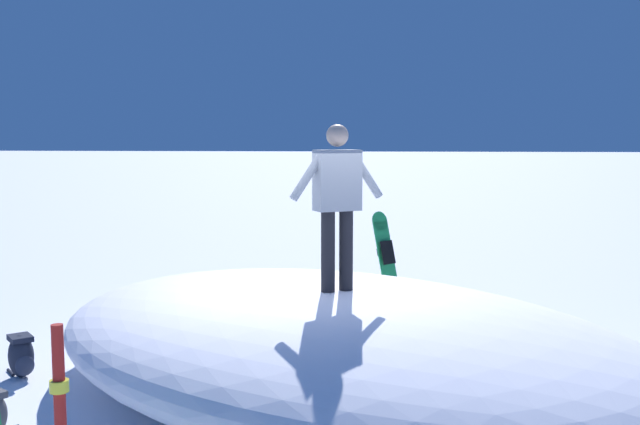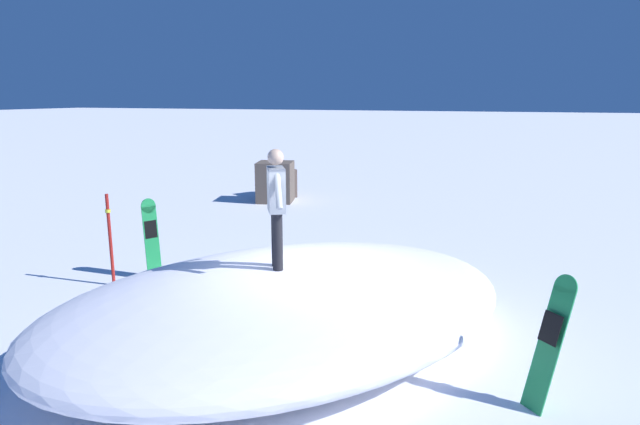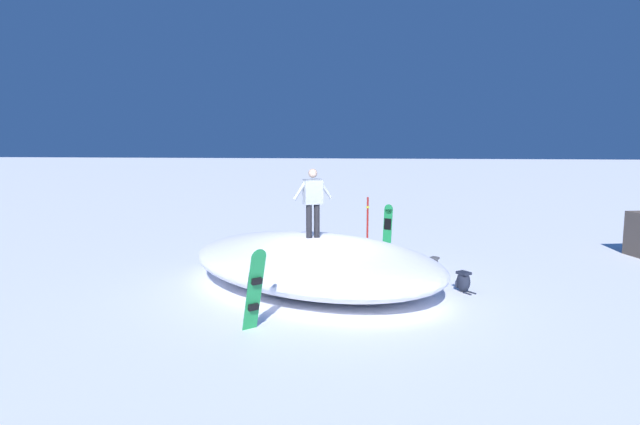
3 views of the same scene
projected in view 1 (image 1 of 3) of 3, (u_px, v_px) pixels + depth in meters
The scene contains 5 objects.
ground at pixel (302, 385), 7.93m from camera, with size 240.00×240.00×0.00m, color white.
snow_mound at pixel (336, 342), 7.59m from camera, with size 7.01×4.71×1.11m, color white.
snowboarder_standing at pixel (337, 196), 7.34m from camera, with size 0.58×0.92×1.67m.
snowboard_secondary_upright at pixel (387, 262), 10.94m from camera, with size 0.51×0.51×1.55m.
backpack_far at pixel (21, 356), 8.17m from camera, with size 0.51×0.48×0.48m.
Camera 1 is at (-7.64, -1.00, 2.67)m, focal length 41.48 mm.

